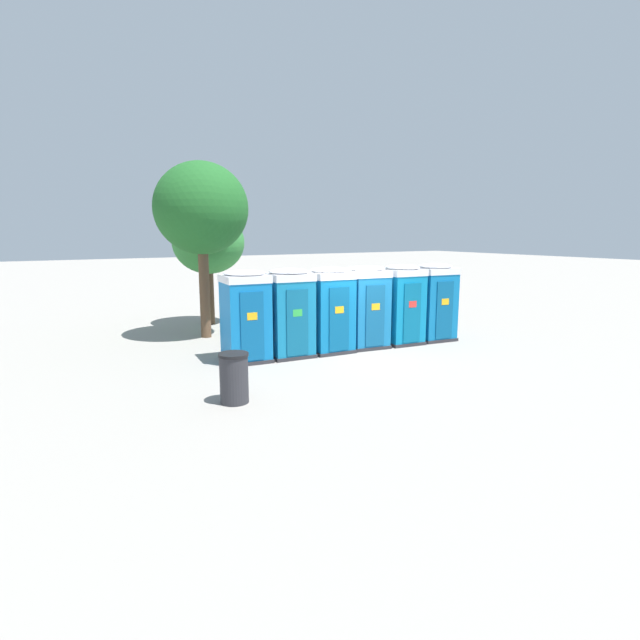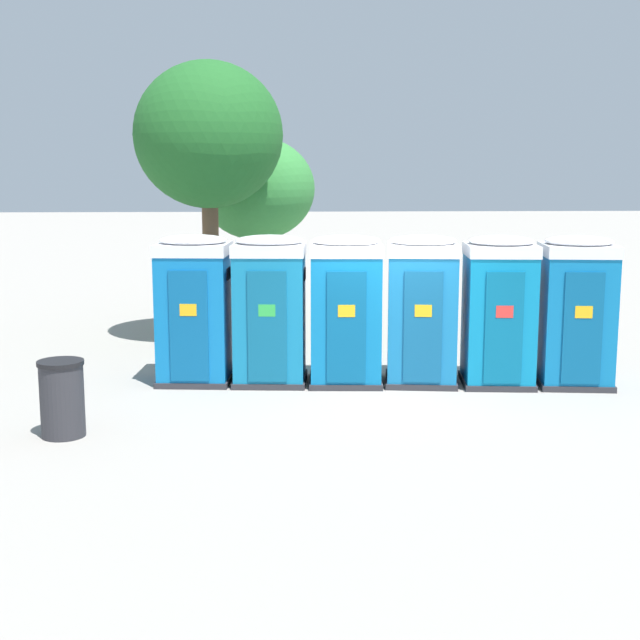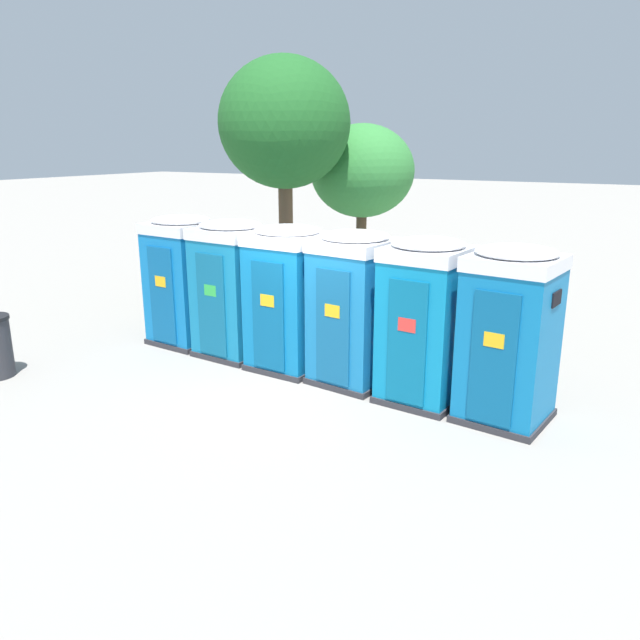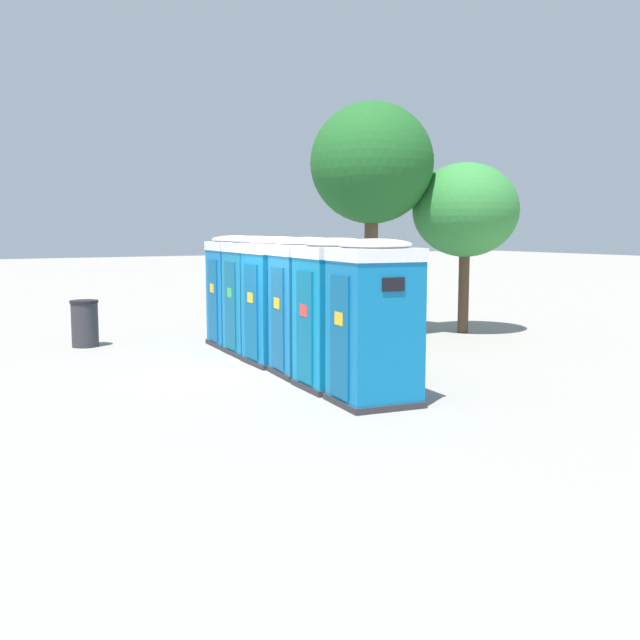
# 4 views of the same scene
# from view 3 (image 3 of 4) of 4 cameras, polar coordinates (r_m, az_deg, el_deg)

# --- Properties ---
(ground_plane) EXTENTS (120.00, 120.00, 0.00)m
(ground_plane) POSITION_cam_3_polar(r_m,az_deg,el_deg) (10.54, -1.46, -5.65)
(ground_plane) COLOR gray
(portapotty_0) EXTENTS (1.32, 1.30, 2.54)m
(portapotty_0) POSITION_cam_3_polar(r_m,az_deg,el_deg) (12.56, -12.33, 3.63)
(portapotty_0) COLOR #2D2D33
(portapotty_0) RESTS_ON ground
(portapotty_1) EXTENTS (1.31, 1.28, 2.54)m
(portapotty_1) POSITION_cam_3_polar(r_m,az_deg,el_deg) (11.66, -7.99, 2.91)
(portapotty_1) COLOR #2D2D33
(portapotty_1) RESTS_ON ground
(portapotty_2) EXTENTS (1.29, 1.26, 2.54)m
(portapotty_2) POSITION_cam_3_polar(r_m,az_deg,el_deg) (10.84, -2.92, 2.07)
(portapotty_2) COLOR #2D2D33
(portapotty_2) RESTS_ON ground
(portapotty_3) EXTENTS (1.34, 1.33, 2.54)m
(portapotty_3) POSITION_cam_3_polar(r_m,az_deg,el_deg) (10.18, 3.07, 1.15)
(portapotty_3) COLOR #2D2D33
(portapotty_3) RESTS_ON ground
(portapotty_4) EXTENTS (1.28, 1.30, 2.54)m
(portapotty_4) POSITION_cam_3_polar(r_m,az_deg,el_deg) (9.55, 9.55, -0.03)
(portapotty_4) COLOR #2D2D33
(portapotty_4) RESTS_ON ground
(portapotty_5) EXTENTS (1.33, 1.33, 2.54)m
(portapotty_5) POSITION_cam_3_polar(r_m,az_deg,el_deg) (9.12, 16.94, -1.27)
(portapotty_5) COLOR #2D2D33
(portapotty_5) RESTS_ON ground
(street_tree_0) EXTENTS (3.08, 3.08, 5.83)m
(street_tree_0) POSITION_cam_3_polar(r_m,az_deg,el_deg) (15.21, -3.27, 17.41)
(street_tree_0) COLOR brown
(street_tree_0) RESTS_ON ground
(street_tree_1) EXTENTS (2.71, 2.71, 4.37)m
(street_tree_1) POSITION_cam_3_polar(r_m,az_deg,el_deg) (16.74, 3.89, 13.37)
(street_tree_1) COLOR #4C3826
(street_tree_1) RESTS_ON ground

